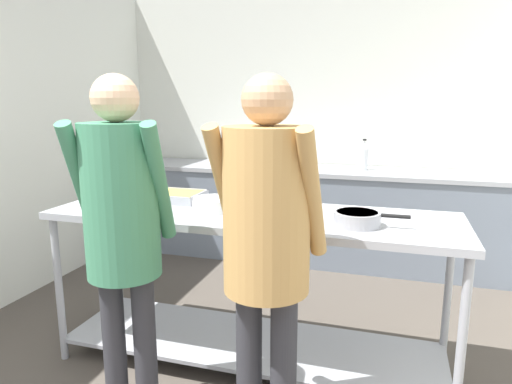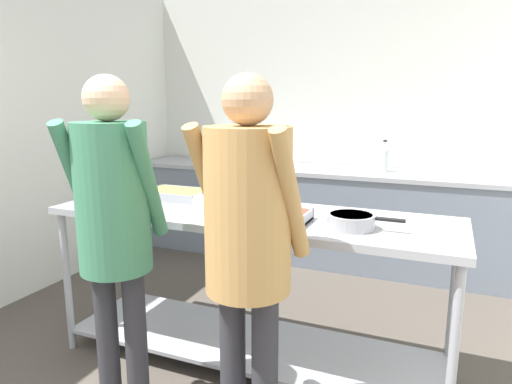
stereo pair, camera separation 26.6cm
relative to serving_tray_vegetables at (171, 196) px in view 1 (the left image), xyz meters
name	(u,v)px [view 1 (the left image)]	position (x,y,z in m)	size (l,w,h in m)	color
wall_rear	(306,123)	(0.46, 2.13, 0.37)	(3.95, 0.06, 2.65)	silver
back_counter	(297,213)	(0.46, 1.76, -0.50)	(3.79, 0.65, 0.91)	slate
serving_counter	(251,263)	(0.59, -0.17, -0.33)	(2.32, 0.71, 0.93)	#9EA0A8
serving_tray_vegetables	(171,196)	(0.00, 0.00, 0.00)	(0.40, 0.28, 0.05)	#9EA0A8
plate_stack	(214,204)	(0.36, -0.17, 0.01)	(0.25, 0.25, 0.07)	white
serving_tray_roast	(272,215)	(0.74, -0.28, 0.00)	(0.44, 0.26, 0.05)	#9EA0A8
sauce_pan	(357,218)	(1.19, -0.27, 0.02)	(0.38, 0.24, 0.07)	#9EA0A8
guest_serving_left	(267,229)	(0.85, -0.79, 0.07)	(0.49, 0.37, 1.67)	#2D2D33
guest_serving_right	(122,217)	(0.18, -0.82, 0.08)	(0.49, 0.40, 1.67)	#2D2D33
water_bottle	(364,156)	(1.08, 1.78, 0.09)	(0.08, 0.08, 0.29)	silver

